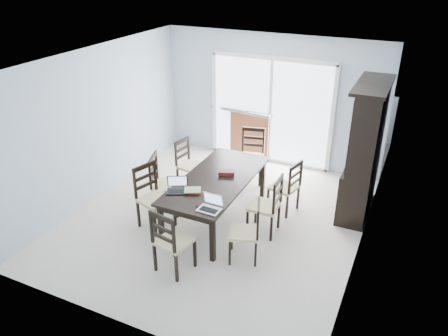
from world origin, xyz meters
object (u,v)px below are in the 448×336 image
(laptop_silver, at_px, (209,207))
(cell_phone, at_px, (199,206))
(china_hutch, at_px, (364,152))
(chair_right_far, at_px, (289,182))
(chair_end_near, at_px, (169,236))
(chair_left_mid, at_px, (161,178))
(dining_table, at_px, (217,183))
(chair_right_mid, at_px, (270,200))
(chair_left_far, at_px, (187,159))
(hot_tub, at_px, (247,119))
(game_box, at_px, (227,173))
(chair_right_near, at_px, (250,226))
(chair_left_near, at_px, (151,190))
(laptop_dark, at_px, (177,189))
(chair_end_far, at_px, (252,149))

(laptop_silver, relative_size, cell_phone, 3.16)
(china_hutch, distance_m, chair_right_far, 1.28)
(chair_end_near, bearing_deg, chair_left_mid, 136.42)
(dining_table, height_order, chair_right_mid, chair_right_mid)
(chair_left_far, height_order, hot_tub, chair_left_far)
(chair_left_far, bearing_deg, game_box, 70.50)
(laptop_silver, bearing_deg, chair_right_near, 19.25)
(chair_left_near, relative_size, chair_end_near, 1.05)
(cell_phone, bearing_deg, dining_table, 96.62)
(dining_table, height_order, cell_phone, cell_phone)
(chair_left_mid, bearing_deg, chair_right_far, 95.42)
(china_hutch, xyz_separation_m, chair_left_far, (-3.00, -0.47, -0.51))
(laptop_dark, distance_m, cell_phone, 0.55)
(game_box, bearing_deg, cell_phone, -86.51)
(chair_right_near, bearing_deg, dining_table, 30.47)
(chair_end_near, bearing_deg, chair_left_near, 144.64)
(chair_left_near, distance_m, chair_end_far, 2.31)
(chair_left_mid, height_order, chair_end_far, chair_left_mid)
(chair_right_near, bearing_deg, chair_right_far, -23.96)
(chair_end_far, bearing_deg, hot_tub, -77.41)
(chair_right_near, distance_m, chair_right_far, 1.43)
(chair_left_far, bearing_deg, cell_phone, 44.08)
(dining_table, xyz_separation_m, laptop_silver, (0.32, -0.90, 0.13))
(laptop_dark, bearing_deg, chair_end_near, -93.62)
(chair_left_far, xyz_separation_m, chair_right_near, (1.85, -1.51, -0.01))
(dining_table, height_order, china_hutch, china_hutch)
(dining_table, height_order, laptop_dark, laptop_dark)
(chair_right_mid, height_order, chair_end_far, chair_end_far)
(chair_end_near, relative_size, laptop_silver, 3.51)
(chair_right_near, bearing_deg, game_box, 20.98)
(hot_tub, bearing_deg, dining_table, -75.87)
(cell_phone, bearing_deg, hot_tub, 99.89)
(dining_table, distance_m, chair_left_near, 1.04)
(game_box, bearing_deg, chair_end_far, 94.46)
(chair_left_far, distance_m, chair_end_far, 1.25)
(chair_right_mid, distance_m, chair_end_far, 1.85)
(laptop_dark, bearing_deg, chair_left_mid, 114.55)
(chair_right_far, distance_m, game_box, 1.05)
(chair_right_mid, bearing_deg, chair_left_near, 105.45)
(china_hutch, relative_size, cell_phone, 21.59)
(chair_right_near, xyz_separation_m, laptop_silver, (-0.55, -0.17, 0.25))
(dining_table, height_order, chair_end_near, chair_end_near)
(chair_left_near, xyz_separation_m, chair_right_near, (1.74, -0.17, -0.07))
(chair_right_far, bearing_deg, laptop_silver, 170.20)
(laptop_silver, height_order, hot_tub, hot_tub)
(chair_right_mid, bearing_deg, chair_left_mid, 92.13)
(china_hutch, height_order, chair_right_far, china_hutch)
(chair_left_mid, bearing_deg, chair_end_far, 133.62)
(china_hutch, distance_m, chair_left_near, 3.44)
(dining_table, relative_size, laptop_dark, 5.93)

